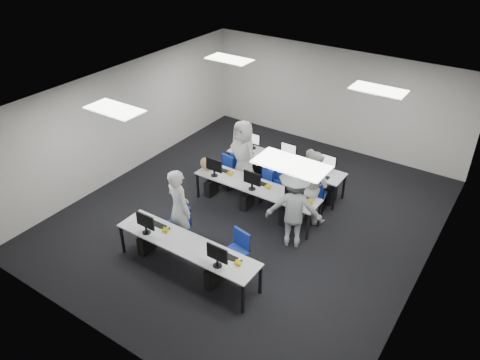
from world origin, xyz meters
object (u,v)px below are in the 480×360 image
Objects in this scene: chair_0 at (178,232)px; student_1 at (312,186)px; chair_4 at (311,205)px; student_0 at (179,209)px; chair_2 at (230,177)px; photographer at (294,208)px; chair_5 at (233,172)px; chair_1 at (235,259)px; chair_7 at (317,200)px; chair_3 at (272,191)px; desk_mid at (256,187)px; student_3 at (308,178)px; chair_6 at (272,186)px; desk_front at (187,245)px; student_2 at (243,154)px.

student_1 reaches higher than chair_0.
student_0 reaches higher than chair_4.
chair_0 reaches higher than chair_4.
photographer is (2.53, -1.21, 0.69)m from chair_2.
photographer is at bearing -90.10° from chair_4.
photographer is at bearing -20.91° from chair_5.
chair_1 is 1.13× the size of chair_7.
chair_5 is 3.07m from photographer.
chair_3 is at bearing 116.10° from chair_1.
chair_0 is 1.15× the size of chair_2.
chair_1 is 0.49× the size of student_0.
chair_3 is at bearing 79.87° from desk_mid.
photographer reaches higher than chair_0.
student_0 is at bearing -109.34° from desk_mid.
chair_4 is at bearing -59.35° from student_3.
chair_4 is 1.23m from chair_6.
desk_front is 1.67× the size of photographer.
chair_0 is at bearing -133.50° from chair_4.
chair_3 is 0.49× the size of student_0.
student_1 reaches higher than chair_6.
desk_mid is 3.92× the size of chair_7.
student_0 is (-1.88, -2.59, 0.66)m from chair_4.
student_0 reaches higher than chair_1.
chair_3 is (1.30, -0.03, 0.02)m from chair_2.
student_3 is at bearing 24.59° from chair_2.
chair_6 is at bearing 115.79° from chair_3.
desk_mid is at bearing -71.84° from chair_6.
student_3 reaches higher than chair_6.
chair_2 is at bearing 152.83° from desk_mid.
chair_2 is 0.49× the size of student_1.
student_3 is at bearing 77.56° from chair_0.
desk_mid is at bearing -146.98° from student_3.
desk_front is 1.05m from chair_1.
chair_1 reaches higher than chair_7.
chair_3 is 1.09× the size of chair_6.
desk_mid is 1.82× the size of student_1.
chair_5 is at bearing 167.33° from chair_4.
chair_7 is (0.01, 0.28, -0.03)m from chair_4.
chair_1 reaches higher than chair_5.
chair_6 is 1.05× the size of chair_7.
chair_3 reaches higher than chair_6.
chair_3 is at bearing 14.93° from chair_2.
chair_0 is 0.51× the size of photographer.
chair_0 is 3.27m from chair_4.
student_0 is at bearing -62.85° from chair_2.
chair_0 is at bearing -169.10° from chair_1.
chair_6 is at bearing 172.19° from chair_7.
student_2 reaches higher than desk_mid.
chair_5 is (-1.38, 0.27, -0.02)m from chair_3.
student_3 is at bearing -36.33° from student_1.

